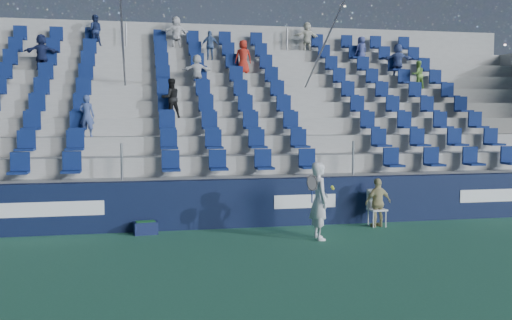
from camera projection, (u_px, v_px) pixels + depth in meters
The scene contains 7 objects.
ground at pixel (274, 257), 11.17m from camera, with size 70.00×70.00×0.00m, color #2F6E4F.
sponsor_wall at pixel (245, 203), 14.20m from camera, with size 24.00×0.32×1.20m.
grandstand at pixel (218, 135), 19.06m from camera, with size 24.00×8.17×6.63m.
tennis_player at pixel (319, 201), 12.75m from camera, with size 0.69×0.66×1.75m.
line_judge_chair at pixel (376, 205), 14.35m from camera, with size 0.43×0.44×0.93m.
line_judge at pixel (378, 202), 14.20m from camera, with size 0.72×0.30×1.22m, color tan.
ball_bin at pixel (146, 227), 13.36m from camera, with size 0.58×0.42×0.30m.
Camera 1 is at (-2.53, -10.70, 2.78)m, focal length 40.00 mm.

